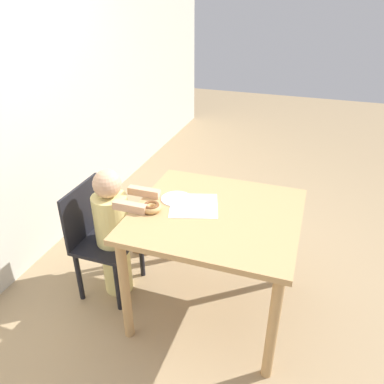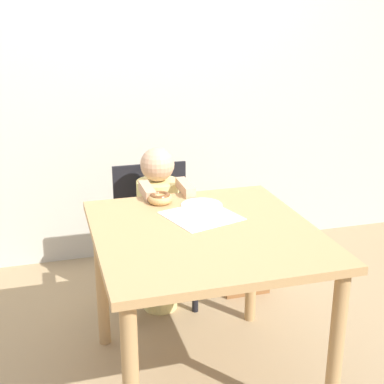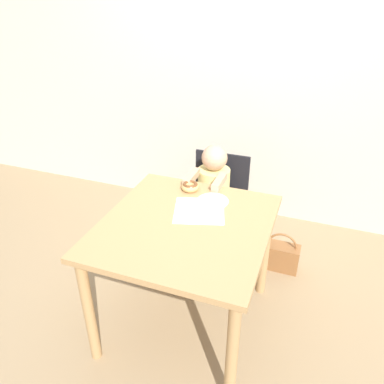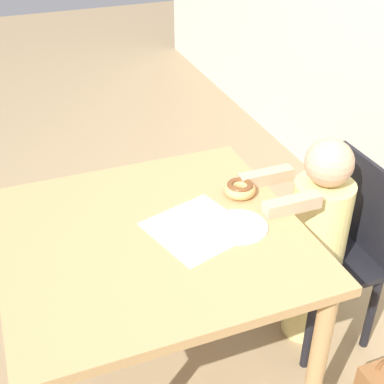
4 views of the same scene
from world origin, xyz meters
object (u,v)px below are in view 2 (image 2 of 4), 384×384
chair (155,232)px  child_figure (159,229)px  handbag (245,275)px  donut (160,198)px

chair → child_figure: child_figure is taller
chair → handbag: chair is taller
donut → handbag: donut is taller
donut → chair: bearing=82.0°
child_figure → donut: size_ratio=8.17×
handbag → child_figure: bearing=-176.1°
chair → donut: donut is taller
chair → child_figure: (0.00, -0.11, 0.06)m
child_figure → chair: bearing=90.0°
chair → donut: size_ratio=6.91×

